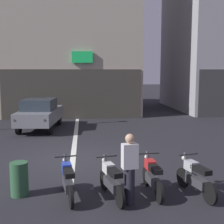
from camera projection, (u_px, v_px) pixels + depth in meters
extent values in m
plane|color=#232328|center=(73.00, 159.00, 10.75)|extent=(120.00, 120.00, 0.00)
cube|color=silver|center=(76.00, 128.00, 16.67)|extent=(0.20, 18.00, 0.01)
cube|color=#B2A893|center=(73.00, 9.00, 23.39)|extent=(9.27, 9.26, 15.65)
cube|color=#3E3A33|center=(72.00, 94.00, 19.60)|extent=(8.90, 0.10, 3.20)
cube|color=#1EE566|center=(82.00, 57.00, 19.28)|extent=(1.31, 0.16, 0.71)
cylinder|color=black|center=(32.00, 120.00, 17.57)|extent=(0.24, 0.65, 0.64)
cylinder|color=black|center=(59.00, 120.00, 17.57)|extent=(0.24, 0.65, 0.64)
cylinder|color=black|center=(19.00, 128.00, 14.99)|extent=(0.24, 0.65, 0.64)
cylinder|color=black|center=(50.00, 128.00, 14.99)|extent=(0.24, 0.65, 0.64)
cube|color=slate|center=(40.00, 115.00, 16.23)|extent=(2.14, 4.25, 0.66)
cube|color=#2D3842|center=(39.00, 104.00, 16.00)|extent=(1.73, 2.11, 0.56)
cube|color=red|center=(15.00, 121.00, 14.22)|extent=(0.15, 0.07, 0.12)
cube|color=red|center=(45.00, 121.00, 14.22)|extent=(0.15, 0.07, 0.12)
cylinder|color=black|center=(65.00, 180.00, 8.01)|extent=(0.16, 0.52, 0.52)
cylinder|color=black|center=(71.00, 197.00, 6.91)|extent=(0.16, 0.52, 0.52)
cube|color=#38383D|center=(68.00, 184.00, 7.39)|extent=(0.32, 0.76, 0.22)
cube|color=black|center=(69.00, 172.00, 7.20)|extent=(0.32, 0.63, 0.12)
cube|color=#233DB7|center=(67.00, 168.00, 7.60)|extent=(0.28, 0.39, 0.24)
cylinder|color=#4C4C51|center=(66.00, 168.00, 7.81)|extent=(0.11, 0.25, 0.70)
cylinder|color=black|center=(66.00, 156.00, 7.69)|extent=(0.55, 0.13, 0.04)
sphere|color=silver|center=(65.00, 160.00, 7.91)|extent=(0.12, 0.12, 0.12)
cylinder|color=black|center=(104.00, 180.00, 8.00)|extent=(0.20, 0.52, 0.52)
cylinder|color=black|center=(120.00, 197.00, 6.92)|extent=(0.20, 0.52, 0.52)
cube|color=#38383D|center=(112.00, 184.00, 7.40)|extent=(0.38, 0.76, 0.22)
cube|color=black|center=(114.00, 172.00, 7.20)|extent=(0.36, 0.64, 0.12)
cube|color=silver|center=(109.00, 168.00, 7.59)|extent=(0.30, 0.40, 0.24)
cylinder|color=#4C4C51|center=(106.00, 168.00, 7.81)|extent=(0.13, 0.25, 0.70)
cylinder|color=black|center=(107.00, 156.00, 7.69)|extent=(0.54, 0.17, 0.04)
sphere|color=silver|center=(104.00, 160.00, 7.90)|extent=(0.12, 0.12, 0.12)
cylinder|color=black|center=(146.00, 176.00, 8.29)|extent=(0.10, 0.52, 0.52)
cylinder|color=black|center=(159.00, 193.00, 7.17)|extent=(0.10, 0.52, 0.52)
cube|color=#38383D|center=(153.00, 180.00, 7.66)|extent=(0.25, 0.75, 0.22)
cube|color=black|center=(155.00, 169.00, 7.46)|extent=(0.26, 0.61, 0.12)
cube|color=red|center=(150.00, 164.00, 7.87)|extent=(0.24, 0.37, 0.24)
cylinder|color=#4C4C51|center=(148.00, 164.00, 8.10)|extent=(0.09, 0.24, 0.70)
cylinder|color=black|center=(149.00, 153.00, 7.97)|extent=(0.55, 0.07, 0.04)
sphere|color=silver|center=(147.00, 157.00, 8.20)|extent=(0.12, 0.12, 0.12)
cylinder|color=black|center=(183.00, 177.00, 8.18)|extent=(0.19, 0.52, 0.52)
cylinder|color=black|center=(210.00, 194.00, 7.11)|extent=(0.19, 0.52, 0.52)
cube|color=#38383D|center=(197.00, 181.00, 7.58)|extent=(0.37, 0.76, 0.22)
cube|color=black|center=(201.00, 170.00, 7.39)|extent=(0.36, 0.64, 0.12)
cube|color=#B2B5BA|center=(191.00, 166.00, 7.78)|extent=(0.30, 0.40, 0.24)
cylinder|color=#4C4C51|center=(186.00, 166.00, 7.99)|extent=(0.12, 0.25, 0.70)
cylinder|color=black|center=(188.00, 154.00, 7.87)|extent=(0.54, 0.17, 0.04)
sphere|color=silver|center=(184.00, 158.00, 8.09)|extent=(0.12, 0.12, 0.12)
cylinder|color=#23232D|center=(130.00, 186.00, 7.12)|extent=(0.24, 0.24, 0.86)
cube|color=silver|center=(130.00, 156.00, 7.02)|extent=(0.39, 0.28, 0.58)
sphere|color=tan|center=(130.00, 139.00, 6.97)|extent=(0.22, 0.22, 0.22)
cylinder|color=#2D5938|center=(19.00, 179.00, 7.59)|extent=(0.44, 0.44, 0.85)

